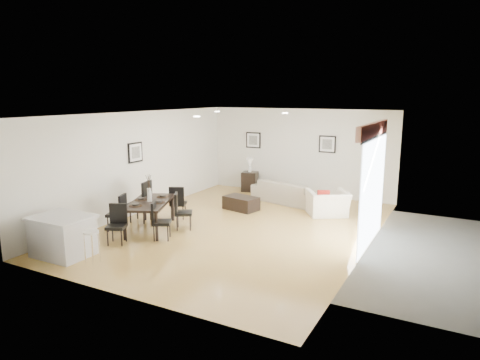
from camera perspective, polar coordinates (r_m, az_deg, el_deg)
The scene contains 26 objects.
ground at distance 10.30m, azimuth -0.04°, elevation -6.35°, with size 8.00×8.00×0.00m, color tan.
wall_back at distance 13.60m, azimuth 7.91°, elevation 3.71°, with size 6.00×0.04×2.70m, color silver.
wall_front at distance 6.80m, azimuth -16.13°, elevation -4.31°, with size 6.00×0.04×2.70m, color silver.
wall_left at distance 11.67m, azimuth -13.17°, elevation 2.27°, with size 0.04×8.00×2.70m, color silver.
wall_right at distance 8.99m, azimuth 17.09°, elevation -0.59°, with size 0.04×8.00×2.70m, color silver.
ceiling at distance 9.82m, azimuth -0.04°, elevation 8.83°, with size 6.00×8.00×0.02m, color white.
sofa at distance 12.64m, azimuth 6.41°, elevation -1.58°, with size 2.17×0.85×0.63m, color #9E9380.
armchair at distance 11.44m, azimuth 11.62°, elevation -3.06°, with size 1.02×0.89×0.66m, color white.
dining_table at distance 10.20m, azimuth -11.93°, elevation -3.17°, with size 1.42×1.85×0.69m.
dining_chair_wnear at distance 10.34m, azimuth -15.80°, elevation -3.94°, with size 0.50×0.50×0.87m.
dining_chair_wfar at distance 10.89m, azimuth -12.79°, elevation -2.51°, with size 0.56×0.56×1.03m.
dining_chair_enear at distance 9.53m, azimuth -10.85°, elevation -5.05°, with size 0.52×0.52×0.85m.
dining_chair_efar at distance 10.15m, azimuth -7.95°, elevation -3.86°, with size 0.54×0.54×0.87m.
dining_chair_head at distance 9.52m, azimuth -16.04°, elevation -5.33°, with size 0.51×0.51×0.85m.
dining_chair_foot at distance 11.00m, azimuth -8.33°, elevation -2.75°, with size 0.51×0.51×0.85m.
vase at distance 10.12m, azimuth -12.01°, elevation -1.35°, with size 0.82×1.26×0.64m.
coffee_table at distance 11.81m, azimuth 0.14°, elevation -3.10°, with size 0.92×0.55×0.37m, color black.
side_table at distance 14.06m, azimuth 1.32°, elevation -0.19°, with size 0.48×0.48×0.64m, color black.
table_lamp at distance 13.96m, azimuth 1.33°, elevation 2.27°, with size 0.24×0.24×0.45m.
cushion at distance 11.33m, azimuth 11.07°, elevation -2.13°, with size 0.31×0.10×0.31m, color #B02116.
kitchen_island at distance 9.15m, azimuth -22.60°, elevation -6.87°, with size 1.16×0.90×0.81m.
bar_stool at distance 8.53m, azimuth -19.22°, elevation -7.02°, with size 0.29×0.29×0.63m.
framed_print_back_left at distance 14.16m, azimuth 1.79°, elevation 5.33°, with size 0.52×0.04×0.52m.
framed_print_back_right at distance 13.25m, azimuth 11.57°, elevation 4.70°, with size 0.52×0.04×0.52m.
framed_print_left_wall at distance 11.46m, azimuth -13.78°, elevation 3.59°, with size 0.04×0.52×0.52m.
sliding_door at distance 9.23m, azimuth 17.29°, elevation 1.69°, with size 0.12×2.70×2.57m.
Camera 1 is at (4.61, -8.67, 3.13)m, focal length 32.00 mm.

